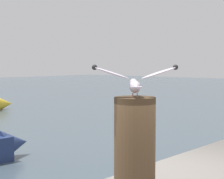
{
  "coord_description": "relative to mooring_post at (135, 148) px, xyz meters",
  "views": [
    {
      "loc": [
        -2.99,
        -2.48,
        2.83
      ],
      "look_at": [
        -0.55,
        -0.29,
        2.6
      ],
      "focal_mm": 61.81,
      "sensor_mm": 36.0,
      "label": 1
    }
  ],
  "objects": [
    {
      "name": "mooring_post",
      "position": [
        0.0,
        0.0,
        0.0
      ],
      "size": [
        0.34,
        0.34,
        0.84
      ],
      "primitive_type": "cylinder",
      "color": "#4C3823",
      "rests_on": "harbor_quay"
    },
    {
      "name": "seagull",
      "position": [
        0.0,
        0.0,
        0.55
      ],
      "size": [
        0.55,
        0.57,
        0.26
      ],
      "color": "tan",
      "rests_on": "mooring_post"
    }
  ]
}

